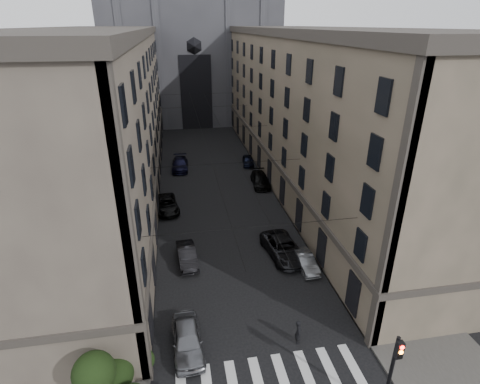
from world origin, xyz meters
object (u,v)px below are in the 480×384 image
car_left_midfar (166,204)px  car_right_midfar (260,180)px  car_left_midnear (187,255)px  gothic_tower (190,31)px  car_right_far (248,161)px  car_left_near (187,339)px  car_left_far (180,164)px  car_right_midnear (283,248)px  car_right_near (305,261)px  traffic_light_right (393,367)px  pedestrian (298,332)px

car_left_midfar → car_right_midfar: 13.08m
car_left_midnear → car_left_midfar: (-1.80, 10.60, 0.01)m
gothic_tower → car_left_midfar: bearing=-97.4°
car_right_far → car_left_near: bearing=-100.4°
car_left_far → car_right_far: size_ratio=1.38×
gothic_tower → car_right_midnear: size_ratio=9.75×
car_left_far → car_right_far: car_left_far is taller
car_left_far → car_right_near: bearing=-66.6°
car_left_midnear → car_right_midnear: size_ratio=0.75×
traffic_light_right → car_left_far: 40.53m
car_left_midfar → pedestrian: (8.57, -20.96, 0.15)m
traffic_light_right → car_left_midfar: 28.96m
gothic_tower → car_right_midnear: gothic_tower is taller
car_left_midfar → pedestrian: 22.65m
traffic_light_right → car_right_near: bearing=89.6°
car_right_midnear → pedestrian: bearing=-107.8°
car_right_midnear → car_right_midfar: car_right_midnear is taller
car_left_near → car_left_midfar: size_ratio=0.90×
car_right_midnear → pedestrian: 10.09m
car_left_near → car_left_far: bearing=86.5°
traffic_light_right → car_left_near: 12.21m
car_right_near → pedestrian: pedestrian is taller
car_left_near → car_right_near: car_left_near is taller
gothic_tower → car_left_midnear: bearing=-94.3°
car_left_far → car_right_far: bearing=3.3°
gothic_tower → car_left_midnear: 59.90m
car_left_midnear → car_right_far: 25.68m
car_right_midfar → car_left_near: bearing=-109.2°
gothic_tower → pedestrian: 69.75m
car_left_midnear → car_left_midfar: size_ratio=0.83×
car_left_far → car_right_midnear: 25.40m
car_left_far → pedestrian: bearing=-76.3°
car_left_midnear → car_right_near: bearing=-18.8°
car_right_near → car_right_midnear: car_right_midnear is taller
car_left_midfar → car_right_midfar: (12.00, 5.21, 0.02)m
gothic_tower → car_left_midfar: size_ratio=10.86×
car_right_near → car_right_midfar: (0.22, 18.34, 0.12)m
car_left_near → traffic_light_right: bearing=-33.2°
pedestrian → car_right_far: bearing=10.4°
car_left_midnear → car_right_midnear: (8.62, -0.45, 0.09)m
car_left_near → car_right_midnear: bearing=43.1°
traffic_light_right → car_right_near: traffic_light_right is taller
car_right_midnear → car_left_midfar: bearing=126.1°
car_right_near → car_right_midnear: (-1.36, 2.08, 0.19)m
car_right_near → car_right_midnear: bearing=121.6°
car_left_far → car_right_far: 10.03m
car_left_midnear → car_right_midnear: 8.63m
traffic_light_right → car_right_near: size_ratio=1.34×
car_left_near → pedestrian: bearing=-7.9°
car_left_far → car_right_midnear: bearing=-67.8°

